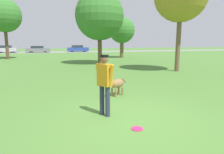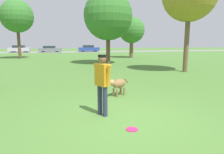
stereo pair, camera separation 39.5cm
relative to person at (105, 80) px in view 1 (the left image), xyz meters
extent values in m
plane|color=#4C7A33|center=(0.52, -0.31, -0.99)|extent=(120.00, 120.00, 0.00)
cube|color=gray|center=(0.52, 36.66, -0.99)|extent=(120.00, 6.00, 0.01)
cylinder|color=#2D334C|center=(0.06, -0.09, -0.57)|extent=(0.18, 0.18, 0.84)
cylinder|color=#2D334C|center=(-0.06, 0.09, -0.57)|extent=(0.18, 0.18, 0.84)
cube|color=#C68419|center=(0.00, 0.00, 0.15)|extent=(0.40, 0.45, 0.60)
cylinder|color=#C68419|center=(0.12, -0.19, 0.15)|extent=(0.19, 0.23, 0.60)
cylinder|color=#C68419|center=(-0.12, 0.19, 0.15)|extent=(0.19, 0.23, 0.60)
sphere|color=brown|center=(0.00, 0.00, 0.59)|extent=(0.29, 0.29, 0.21)
cylinder|color=black|center=(0.00, 0.00, 0.66)|extent=(0.31, 0.31, 0.06)
ellipsoid|color=olive|center=(0.94, 1.90, -0.52)|extent=(0.72, 0.63, 0.35)
ellipsoid|color=tan|center=(0.80, 1.80, -0.58)|extent=(0.29, 0.31, 0.19)
sphere|color=tan|center=(0.61, 1.68, -0.43)|extent=(0.30, 0.30, 0.22)
cylinder|color=olive|center=(0.83, 1.71, -0.84)|extent=(0.10, 0.10, 0.30)
cylinder|color=olive|center=(0.73, 1.87, -0.84)|extent=(0.10, 0.10, 0.30)
cylinder|color=olive|center=(1.16, 1.92, -0.84)|extent=(0.10, 0.10, 0.30)
cylinder|color=olive|center=(1.06, 2.08, -0.84)|extent=(0.10, 0.10, 0.30)
cylinder|color=olive|center=(1.29, 2.12, -0.47)|extent=(0.23, 0.17, 0.22)
cylinder|color=#E52366|center=(0.52, -1.07, -0.98)|extent=(0.27, 0.27, 0.02)
torus|color=#E52366|center=(0.52, -1.07, -0.98)|extent=(0.27, 0.27, 0.02)
cylinder|color=brown|center=(6.97, 19.51, 0.14)|extent=(0.47, 0.47, 2.26)
sphere|color=#38752D|center=(6.97, 19.51, 2.49)|extent=(3.27, 3.27, 3.27)
cylinder|color=brown|center=(2.67, 12.97, 0.35)|extent=(0.37, 0.37, 2.69)
sphere|color=#38752D|center=(2.67, 12.97, 3.33)|extent=(4.37, 4.37, 4.37)
cylinder|color=brown|center=(-6.75, 20.98, 0.79)|extent=(0.36, 0.36, 3.57)
sphere|color=#38752D|center=(-6.75, 20.98, 4.01)|extent=(3.82, 3.82, 3.82)
cylinder|color=brown|center=(6.85, 6.95, 0.87)|extent=(0.31, 0.31, 3.73)
cube|color=#B7B7BC|center=(-10.29, 36.83, -0.43)|extent=(3.98, 1.94, 0.68)
cube|color=#232D38|center=(-10.41, 36.83, 0.14)|extent=(2.10, 1.60, 0.47)
cylinder|color=black|center=(-9.08, 37.53, -0.68)|extent=(0.63, 0.23, 0.62)
cylinder|color=black|center=(-9.16, 36.02, -0.68)|extent=(0.63, 0.23, 0.62)
cylinder|color=black|center=(-11.42, 37.64, -0.68)|extent=(0.63, 0.23, 0.62)
cube|color=slate|center=(-4.53, 36.47, -0.48)|extent=(4.43, 1.91, 0.60)
cube|color=#232D38|center=(-4.66, 36.47, 0.04)|extent=(2.32, 1.62, 0.44)
cylinder|color=black|center=(-3.19, 37.24, -0.69)|extent=(0.61, 0.21, 0.61)
cylinder|color=black|center=(-3.23, 35.65, -0.69)|extent=(0.61, 0.21, 0.61)
cylinder|color=black|center=(-5.83, 37.29, -0.69)|extent=(0.61, 0.21, 0.61)
cylinder|color=black|center=(-5.86, 35.70, -0.69)|extent=(0.61, 0.21, 0.61)
cube|color=#284293|center=(3.17, 36.69, -0.45)|extent=(4.28, 1.89, 0.69)
cube|color=#232D38|center=(3.04, 36.69, 0.13)|extent=(2.24, 1.58, 0.46)
cylinder|color=black|center=(4.41, 37.49, -0.71)|extent=(0.58, 0.22, 0.57)
cylinder|color=black|center=(4.46, 35.98, -0.71)|extent=(0.58, 0.22, 0.57)
cylinder|color=black|center=(1.88, 37.40, -0.71)|extent=(0.58, 0.22, 0.57)
cylinder|color=black|center=(1.93, 35.89, -0.71)|extent=(0.58, 0.22, 0.57)
camera|label=1|loc=(-1.23, -5.14, 1.02)|focal=32.00mm
camera|label=2|loc=(-0.85, -5.24, 1.02)|focal=32.00mm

